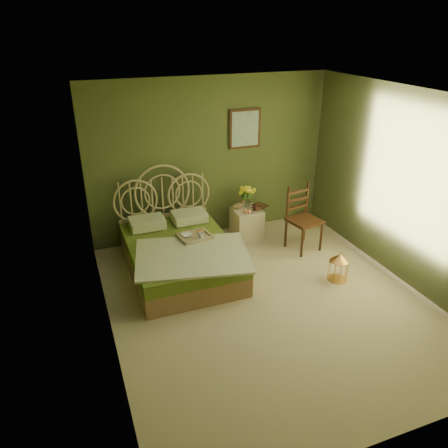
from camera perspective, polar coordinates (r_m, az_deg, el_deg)
name	(u,v)px	position (r m, az deg, el deg)	size (l,w,h in m)	color
floor	(268,301)	(5.84, 5.83, -10.00)	(4.50, 4.50, 0.00)	#CAAE91
ceiling	(279,98)	(4.84, 7.21, 16.04)	(4.50, 4.50, 0.00)	silver
wall_back	(211,159)	(7.16, -1.74, 8.50)	(4.00, 4.00, 0.00)	#4F5A2F
wall_left	(100,237)	(4.71, -15.85, -1.71)	(4.50, 4.50, 0.00)	#4F5A2F
wall_right	(408,189)	(6.33, 22.89, 4.21)	(4.50, 4.50, 0.00)	#4F5A2F
wall_art	(245,129)	(7.22, 2.75, 12.33)	(0.54, 0.04, 0.64)	black
bed	(180,253)	(6.36, -5.78, -3.74)	(1.70, 2.15, 1.33)	#A67A53
nightstand	(247,218)	(7.31, 3.00, 0.83)	(0.46, 0.47, 0.93)	beige
chair	(302,214)	(6.98, 10.18, 1.31)	(0.54, 0.54, 1.04)	black
birdcage	(338,267)	(6.36, 14.72, -5.48)	(0.27, 0.27, 0.41)	#D68F44
book_lower	(256,207)	(7.31, 4.26, 2.24)	(0.18, 0.24, 0.02)	#381E0F
book_upper	(256,206)	(7.31, 4.26, 2.38)	(0.16, 0.22, 0.02)	#472819
cereal_bowl	(187,235)	(6.30, -4.86, -1.50)	(0.15, 0.15, 0.04)	white
coffee_cup	(201,235)	(6.24, -3.00, -1.49)	(0.09, 0.09, 0.08)	white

